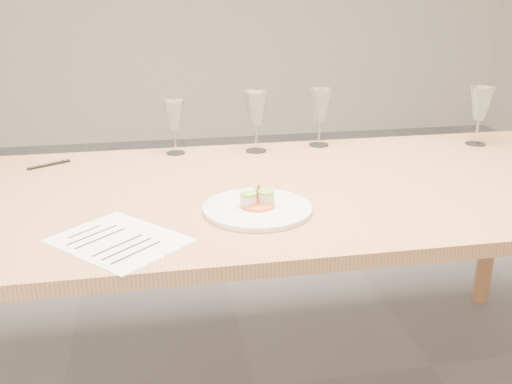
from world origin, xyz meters
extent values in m
cube|color=tan|center=(0.00, 0.00, 0.73)|extent=(2.40, 1.00, 0.04)
cylinder|color=tan|center=(1.10, 0.40, 0.35)|extent=(0.07, 0.07, 0.71)
cylinder|color=white|center=(-0.03, -0.20, 0.76)|extent=(0.29, 0.29, 0.01)
cylinder|color=white|center=(-0.03, -0.20, 0.76)|extent=(0.30, 0.30, 0.01)
cylinder|color=orange|center=(-0.03, -0.20, 0.77)|extent=(0.09, 0.09, 0.01)
cylinder|color=beige|center=(-0.06, -0.20, 0.79)|extent=(0.04, 0.04, 0.03)
cylinder|color=beige|center=(-0.01, -0.20, 0.79)|extent=(0.04, 0.04, 0.03)
cylinder|color=#87C235|center=(-0.06, -0.20, 0.80)|extent=(0.05, 0.05, 0.01)
cylinder|color=#87C235|center=(-0.01, -0.20, 0.80)|extent=(0.05, 0.05, 0.01)
cylinder|color=tan|center=(0.02, -0.25, 0.76)|extent=(0.05, 0.05, 0.00)
cube|color=white|center=(-0.40, -0.32, 0.75)|extent=(0.38, 0.38, 0.00)
cube|color=black|center=(-0.49, -0.25, 0.75)|extent=(0.08, 0.07, 0.00)
cube|color=black|center=(-0.46, -0.28, 0.75)|extent=(0.12, 0.10, 0.00)
cube|color=black|center=(-0.44, -0.30, 0.75)|extent=(0.12, 0.10, 0.00)
cube|color=black|center=(-0.40, -0.35, 0.75)|extent=(0.12, 0.10, 0.00)
cube|color=black|center=(-0.38, -0.37, 0.75)|extent=(0.12, 0.10, 0.00)
cube|color=black|center=(-0.36, -0.40, 0.75)|extent=(0.12, 0.10, 0.00)
cylinder|color=black|center=(-0.66, 0.34, 0.76)|extent=(0.13, 0.09, 0.01)
cube|color=silver|center=(-0.61, 0.37, 0.76)|extent=(0.02, 0.03, 0.00)
cylinder|color=white|center=(-0.22, 0.42, 0.75)|extent=(0.07, 0.07, 0.00)
cylinder|color=white|center=(-0.22, 0.42, 0.80)|extent=(0.01, 0.01, 0.08)
cone|color=white|center=(-0.22, 0.42, 0.89)|extent=(0.08, 0.08, 0.11)
cylinder|color=white|center=(0.08, 0.39, 0.75)|extent=(0.08, 0.08, 0.00)
cylinder|color=white|center=(0.08, 0.39, 0.80)|extent=(0.01, 0.01, 0.10)
cone|color=white|center=(0.08, 0.39, 0.91)|extent=(0.09, 0.09, 0.12)
cylinder|color=white|center=(0.33, 0.43, 0.75)|extent=(0.08, 0.08, 0.00)
cylinder|color=white|center=(0.33, 0.43, 0.80)|extent=(0.01, 0.01, 0.09)
cone|color=white|center=(0.33, 0.43, 0.91)|extent=(0.09, 0.09, 0.12)
cylinder|color=white|center=(0.93, 0.33, 0.75)|extent=(0.08, 0.08, 0.00)
cylinder|color=white|center=(0.93, 0.33, 0.80)|extent=(0.01, 0.01, 0.10)
cone|color=white|center=(0.93, 0.33, 0.91)|extent=(0.09, 0.09, 0.12)
camera|label=1|loc=(-0.31, -1.61, 1.33)|focal=40.00mm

